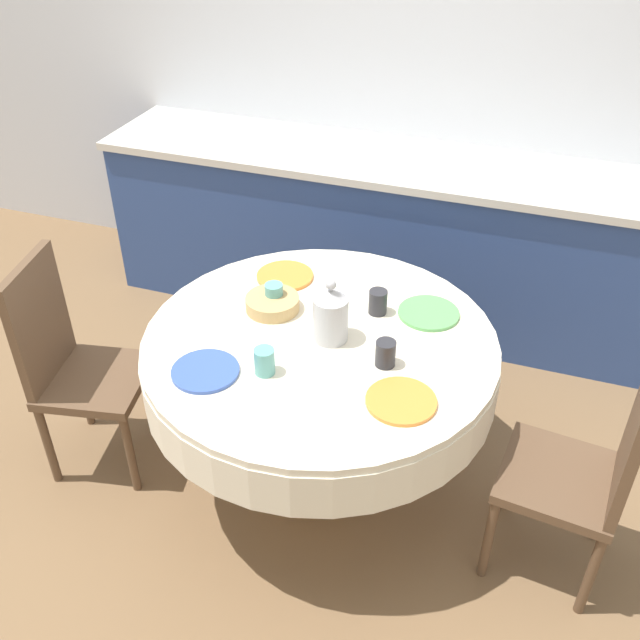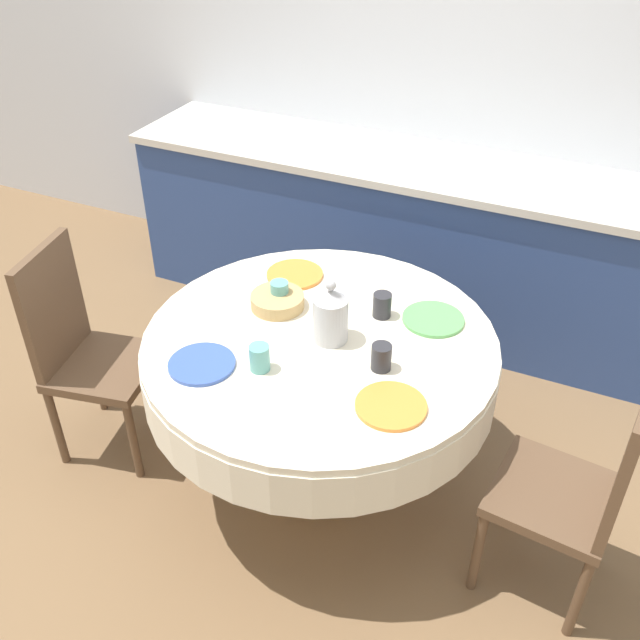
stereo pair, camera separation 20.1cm
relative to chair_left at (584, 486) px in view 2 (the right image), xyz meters
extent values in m
plane|color=brown|center=(-1.01, 0.11, -0.52)|extent=(12.00, 12.00, 0.00)
cube|color=silver|center=(-1.01, 1.80, 0.78)|extent=(7.00, 0.05, 2.60)
cube|color=#2D4784|center=(-1.01, 1.46, -0.09)|extent=(3.20, 0.60, 0.86)
cube|color=beige|center=(-1.01, 1.46, 0.36)|extent=(3.24, 0.64, 0.04)
cylinder|color=brown|center=(-1.01, 0.11, -0.50)|extent=(0.44, 0.44, 0.04)
cylinder|color=brown|center=(-1.01, 0.11, -0.24)|extent=(0.11, 0.11, 0.49)
cylinder|color=silver|center=(-1.01, 0.11, 0.10)|extent=(1.33, 1.33, 0.18)
cylinder|color=silver|center=(-1.01, 0.11, 0.20)|extent=(1.32, 1.32, 0.03)
cube|color=brown|center=(-0.08, 0.01, -0.10)|extent=(0.44, 0.44, 0.04)
cube|color=brown|center=(0.10, -0.01, 0.18)|extent=(0.08, 0.38, 0.52)
cylinder|color=brown|center=(-0.28, -0.15, -0.32)|extent=(0.04, 0.04, 0.40)
cylinder|color=brown|center=(-0.24, 0.20, -0.32)|extent=(0.04, 0.04, 0.40)
cylinder|color=brown|center=(0.07, -0.19, -0.32)|extent=(0.04, 0.04, 0.40)
cylinder|color=brown|center=(0.11, 0.17, -0.32)|extent=(0.04, 0.04, 0.40)
cube|color=brown|center=(-1.92, -0.07, -0.10)|extent=(0.47, 0.47, 0.04)
cube|color=brown|center=(-2.10, -0.10, 0.18)|extent=(0.11, 0.38, 0.52)
cylinder|color=brown|center=(-1.78, 0.14, -0.32)|extent=(0.04, 0.04, 0.40)
cylinder|color=brown|center=(-1.71, -0.21, -0.32)|extent=(0.04, 0.04, 0.40)
cylinder|color=brown|center=(-2.13, 0.07, -0.32)|extent=(0.04, 0.04, 0.40)
cylinder|color=brown|center=(-2.06, -0.28, -0.32)|extent=(0.04, 0.04, 0.40)
cylinder|color=#3856AD|center=(-1.32, -0.21, 0.23)|extent=(0.24, 0.24, 0.01)
cylinder|color=#5BA39E|center=(-1.12, -0.14, 0.27)|extent=(0.07, 0.07, 0.10)
cylinder|color=orange|center=(-0.64, -0.14, 0.23)|extent=(0.24, 0.24, 0.01)
cylinder|color=#28282D|center=(-0.74, 0.04, 0.27)|extent=(0.07, 0.07, 0.10)
cylinder|color=orange|center=(-1.28, 0.46, 0.23)|extent=(0.24, 0.24, 0.01)
cylinder|color=#5BA39E|center=(-1.25, 0.25, 0.27)|extent=(0.07, 0.07, 0.10)
cylinder|color=#5BA85B|center=(-0.66, 0.39, 0.23)|extent=(0.24, 0.24, 0.01)
cylinder|color=#28282D|center=(-0.85, 0.34, 0.27)|extent=(0.07, 0.07, 0.10)
cylinder|color=#B2B2B7|center=(-0.97, 0.12, 0.31)|extent=(0.13, 0.13, 0.17)
cone|color=#B2B2B7|center=(-0.97, 0.12, 0.41)|extent=(0.12, 0.12, 0.04)
sphere|color=#B2B2B7|center=(-0.97, 0.12, 0.45)|extent=(0.04, 0.04, 0.04)
cylinder|color=tan|center=(-1.24, 0.23, 0.25)|extent=(0.21, 0.21, 0.05)
camera|label=1|loc=(-0.31, -1.89, 1.80)|focal=40.00mm
camera|label=2|loc=(-0.13, -1.81, 1.80)|focal=40.00mm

